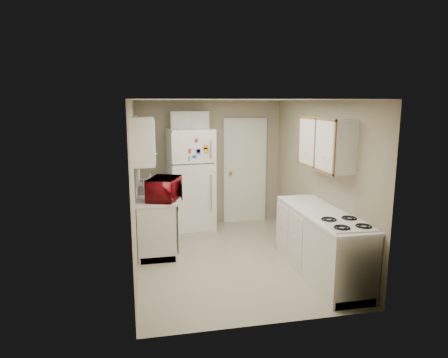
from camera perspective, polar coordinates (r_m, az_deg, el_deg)
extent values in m
plane|color=beige|center=(6.28, 0.93, -11.23)|extent=(3.80, 3.80, 0.00)
plane|color=white|center=(5.81, 1.01, 11.25)|extent=(3.80, 3.80, 0.00)
plane|color=tan|center=(5.79, -12.68, -0.97)|extent=(3.80, 3.80, 0.00)
plane|color=tan|center=(6.37, 13.35, 0.08)|extent=(3.80, 3.80, 0.00)
plane|color=tan|center=(7.76, -2.07, 2.29)|extent=(2.80, 2.80, 0.00)
plane|color=tan|center=(4.15, 6.70, -5.53)|extent=(2.80, 2.80, 0.00)
cube|color=silver|center=(6.85, -9.78, -5.48)|extent=(0.60, 1.80, 0.90)
cube|color=black|center=(6.28, -6.94, -6.55)|extent=(0.03, 0.58, 0.72)
cube|color=gray|center=(6.89, -9.93, -1.86)|extent=(0.54, 0.74, 0.16)
imported|color=maroon|center=(6.14, -8.53, -1.57)|extent=(0.69, 0.52, 0.41)
imported|color=white|center=(7.29, -10.47, -0.06)|extent=(0.09, 0.09, 0.20)
cube|color=silver|center=(6.77, -12.35, 4.17)|extent=(0.10, 0.98, 1.08)
cube|color=silver|center=(5.92, -11.43, 5.21)|extent=(0.30, 0.45, 0.70)
cube|color=white|center=(7.42, -4.77, -0.14)|extent=(0.85, 0.83, 1.89)
cube|color=silver|center=(7.48, -4.98, 8.09)|extent=(0.70, 0.30, 0.40)
cube|color=white|center=(7.90, 3.00, 1.11)|extent=(0.86, 0.06, 2.08)
cube|color=silver|center=(5.75, 13.64, -8.89)|extent=(0.60, 2.00, 0.90)
cube|color=white|center=(5.29, 16.68, -11.32)|extent=(0.58, 0.70, 0.81)
cube|color=silver|center=(5.78, 14.34, 4.95)|extent=(0.30, 1.20, 0.70)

